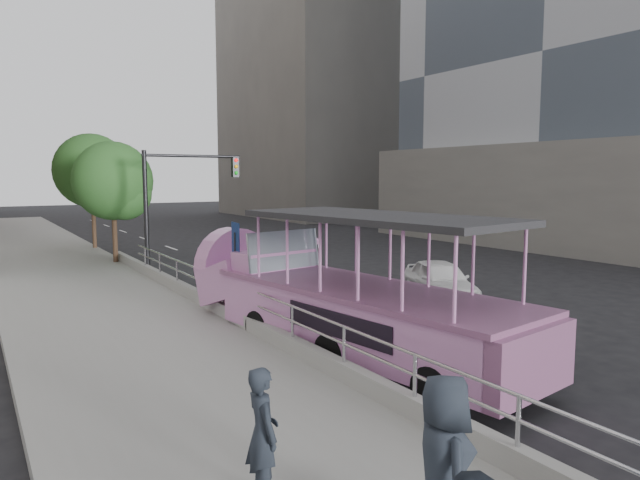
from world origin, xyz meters
TOP-DOWN VIEW (x-y plane):
  - ground at (0.00, 0.00)m, footprint 160.00×160.00m
  - sidewalk at (-5.75, 10.00)m, footprint 5.50×80.00m
  - kerb_wall at (-3.12, 2.00)m, footprint 0.24×30.00m
  - guardrail at (-3.12, 2.00)m, footprint 0.07×22.00m
  - duck_boat at (-1.74, 0.45)m, footprint 3.85×10.29m
  - car at (4.34, 3.22)m, footprint 3.08×4.31m
  - pedestrian_near at (-6.20, -4.79)m, footprint 0.45×0.63m
  - pedestrian_far at (-5.10, -6.68)m, footprint 0.92×1.09m
  - parking_sign at (-3.00, 3.32)m, footprint 0.11×0.66m
  - traffic_signal at (-1.70, 12.50)m, footprint 4.20×0.32m
  - street_tree_near at (-3.30, 15.93)m, footprint 3.52×3.52m
  - street_tree_far at (-3.10, 21.93)m, footprint 3.97×3.97m
  - midrise_stone_a at (26.00, 42.00)m, footprint 20.00×20.00m

SIDE VIEW (x-z plane):
  - ground at x=0.00m, z-range 0.00..0.00m
  - sidewalk at x=-5.75m, z-range 0.00..0.30m
  - kerb_wall at x=-3.12m, z-range 0.30..0.66m
  - car at x=4.34m, z-range 0.00..1.36m
  - pedestrian_near at x=-6.20m, z-range 0.30..1.93m
  - guardrail at x=-3.12m, z-range 0.79..1.50m
  - duck_boat at x=-1.74m, z-range -0.43..2.91m
  - pedestrian_far at x=-5.10m, z-range 0.30..2.20m
  - parking_sign at x=-3.00m, z-range 0.36..3.30m
  - traffic_signal at x=-1.70m, z-range 0.90..6.10m
  - street_tree_near at x=-3.30m, z-range 0.96..6.68m
  - street_tree_far at x=-3.10m, z-range 1.08..7.53m
  - midrise_stone_a at x=26.00m, z-range 0.00..32.00m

